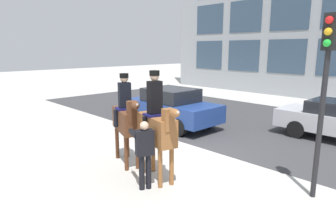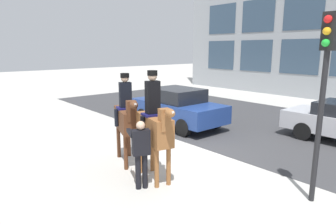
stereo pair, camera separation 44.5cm
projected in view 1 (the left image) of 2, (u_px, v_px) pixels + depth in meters
ground_plane at (192, 152)px, 9.38m from camera, size 80.00×80.00×0.00m
road_surface at (268, 126)px, 12.58m from camera, size 25.97×8.50×0.01m
mounted_horse_lead at (126, 118)px, 8.20m from camera, size 1.78×0.91×2.53m
mounted_horse_companion at (157, 126)px, 7.18m from camera, size 1.72×0.74×2.68m
pedestrian_bystander at (144, 150)px, 6.76m from camera, size 0.91×0.45×1.61m
street_car_near_lane at (172, 107)px, 12.43m from camera, size 4.06×1.96×1.58m
traffic_light at (325, 78)px, 6.03m from camera, size 0.24×0.29×3.87m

